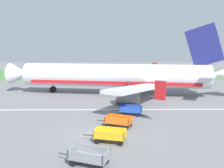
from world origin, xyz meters
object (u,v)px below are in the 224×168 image
baggage_cart_second_in_row (89,156)px  baggage_cart_third_in_row (110,135)px  baggage_cart_far_end (131,110)px  baggage_cart_fourth_in_row (119,121)px  airplane (120,76)px

baggage_cart_second_in_row → baggage_cart_third_in_row: same height
baggage_cart_third_in_row → baggage_cart_far_end: same height
baggage_cart_third_in_row → baggage_cart_fourth_in_row: same height
baggage_cart_fourth_in_row → baggage_cart_far_end: bearing=70.0°
baggage_cart_third_in_row → baggage_cart_fourth_in_row: size_ratio=1.02×
baggage_cart_far_end → baggage_cart_fourth_in_row: bearing=-110.0°
baggage_cart_second_in_row → baggage_cart_fourth_in_row: 7.94m
airplane → baggage_cart_fourth_in_row: bearing=-93.2°
airplane → baggage_cart_far_end: size_ratio=10.36×
baggage_cart_third_in_row → baggage_cart_fourth_in_row: 3.91m
baggage_cart_third_in_row → baggage_cart_fourth_in_row: (0.85, 3.82, 0.00)m
airplane → baggage_cart_second_in_row: 24.36m
baggage_cart_fourth_in_row → baggage_cart_second_in_row: bearing=-106.3°
airplane → baggage_cart_second_in_row: (-3.14, -24.03, -2.45)m
baggage_cart_far_end → airplane: bearing=92.9°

